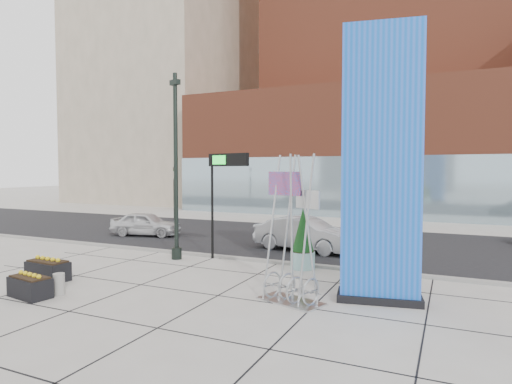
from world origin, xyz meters
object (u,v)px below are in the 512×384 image
at_px(concrete_bollard, 59,284).
at_px(car_white_west, 146,224).
at_px(blue_pylon, 381,170).
at_px(car_silver_mid, 305,234).
at_px(public_art_sculpture, 291,264).
at_px(lamp_post, 176,184).
at_px(overhead_street_sign, 228,169).

bearing_deg(concrete_bollard, car_white_west, 116.32).
relative_size(blue_pylon, car_silver_mid, 1.64).
distance_m(public_art_sculpture, concrete_bollard, 7.27).
bearing_deg(public_art_sculpture, car_white_west, 164.46).
bearing_deg(lamp_post, public_art_sculpture, -28.83).
xyz_separation_m(lamp_post, car_white_west, (-5.49, 4.71, -2.59)).
height_order(concrete_bollard, overhead_street_sign, overhead_street_sign).
height_order(concrete_bollard, car_silver_mid, car_silver_mid).
bearing_deg(car_silver_mid, concrete_bollard, 165.09).
xyz_separation_m(lamp_post, public_art_sculpture, (6.64, -3.66, -2.15)).
relative_size(blue_pylon, car_white_west, 1.97).
bearing_deg(concrete_bollard, overhead_street_sign, 71.18).
height_order(public_art_sculpture, car_white_west, public_art_sculpture).
relative_size(concrete_bollard, car_white_west, 0.17).
xyz_separation_m(car_white_west, car_silver_mid, (9.99, -0.57, 0.12)).
height_order(blue_pylon, concrete_bollard, blue_pylon).
relative_size(lamp_post, public_art_sculpture, 1.84).
height_order(blue_pylon, overhead_street_sign, blue_pylon).
bearing_deg(blue_pylon, lamp_post, 154.42).
bearing_deg(blue_pylon, car_white_west, 143.35).
bearing_deg(concrete_bollard, lamp_post, 88.17).
relative_size(blue_pylon, concrete_bollard, 11.94).
bearing_deg(overhead_street_sign, public_art_sculpture, -29.43).
distance_m(blue_pylon, car_white_west, 16.46).
height_order(public_art_sculpture, overhead_street_sign, overhead_street_sign).
bearing_deg(lamp_post, blue_pylon, -15.26).
bearing_deg(public_art_sculpture, lamp_post, 170.22).
bearing_deg(concrete_bollard, public_art_sculpture, 18.91).
distance_m(blue_pylon, public_art_sculpture, 3.81).
distance_m(lamp_post, concrete_bollard, 6.69).
distance_m(blue_pylon, overhead_street_sign, 7.59).
distance_m(lamp_post, public_art_sculpture, 7.88).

